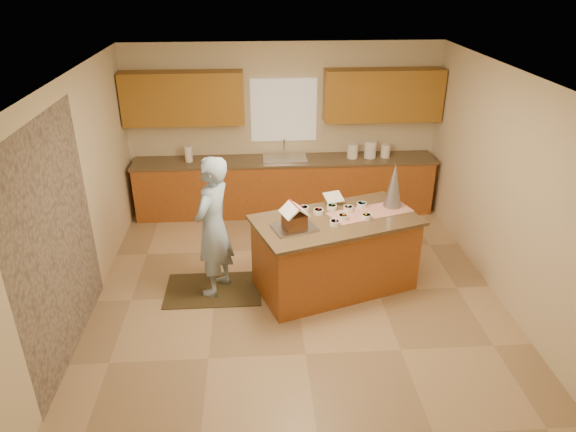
{
  "coord_description": "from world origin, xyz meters",
  "views": [
    {
      "loc": [
        -0.48,
        -5.52,
        3.78
      ],
      "look_at": [
        -0.1,
        0.2,
        1.0
      ],
      "focal_mm": 32.76,
      "sensor_mm": 36.0,
      "label": 1
    }
  ],
  "objects_px": {
    "tinsel_tree": "(394,185)",
    "gingerbread_house": "(294,218)",
    "island_base": "(335,255)",
    "boy": "(213,227)"
  },
  "relations": [
    {
      "from": "tinsel_tree",
      "to": "boy",
      "type": "relative_size",
      "value": 0.32
    },
    {
      "from": "island_base",
      "to": "boy",
      "type": "bearing_deg",
      "value": 161.28
    },
    {
      "from": "tinsel_tree",
      "to": "gingerbread_house",
      "type": "bearing_deg",
      "value": -157.16
    },
    {
      "from": "tinsel_tree",
      "to": "gingerbread_house",
      "type": "xyz_separation_m",
      "value": [
        -1.29,
        -0.54,
        -0.15
      ]
    },
    {
      "from": "gingerbread_house",
      "to": "island_base",
      "type": "bearing_deg",
      "value": 23.73
    },
    {
      "from": "island_base",
      "to": "tinsel_tree",
      "type": "relative_size",
      "value": 3.27
    },
    {
      "from": "island_base",
      "to": "tinsel_tree",
      "type": "xyz_separation_m",
      "value": [
        0.76,
        0.31,
        0.79
      ]
    },
    {
      "from": "tinsel_tree",
      "to": "gingerbread_house",
      "type": "relative_size",
      "value": 1.56
    },
    {
      "from": "island_base",
      "to": "gingerbread_house",
      "type": "bearing_deg",
      "value": -174.81
    },
    {
      "from": "boy",
      "to": "gingerbread_house",
      "type": "xyz_separation_m",
      "value": [
        0.96,
        -0.24,
        0.2
      ]
    }
  ]
}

